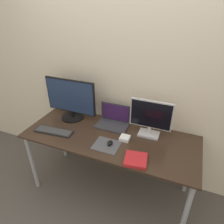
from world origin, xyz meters
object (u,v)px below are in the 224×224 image
object	(u,v)px
monitor_left	(71,100)
laptop	(113,120)
monitor_right	(151,118)
power_brick	(125,138)
mouse	(110,143)
keyboard	(54,131)
book	(136,160)

from	to	relation	value
monitor_left	laptop	distance (m)	0.53
monitor_left	monitor_right	distance (m)	0.90
laptop	monitor_left	bearing A→B (deg)	-175.15
laptop	power_brick	distance (m)	0.30
monitor_right	power_brick	xyz separation A→B (m)	(-0.20, -0.17, -0.18)
monitor_left	laptop	bearing A→B (deg)	4.85
monitor_left	mouse	distance (m)	0.70
mouse	keyboard	bearing A→B (deg)	-177.89
monitor_right	mouse	size ratio (longest dim) A/B	5.57
monitor_left	keyboard	xyz separation A→B (m)	(-0.03, -0.33, -0.22)
keyboard	book	size ratio (longest dim) A/B	1.93
laptop	mouse	size ratio (longest dim) A/B	4.59
mouse	book	world-z (taller)	mouse
monitor_left	mouse	world-z (taller)	monitor_left
laptop	book	size ratio (longest dim) A/B	1.57
monitor_left	keyboard	size ratio (longest dim) A/B	1.43
monitor_right	laptop	bearing A→B (deg)	174.07
monitor_left	book	distance (m)	1.00
mouse	power_brick	world-z (taller)	mouse
monitor_right	laptop	xyz separation A→B (m)	(-0.41, 0.04, -0.15)
keyboard	power_brick	xyz separation A→B (m)	(0.73, 0.16, 0.01)
keyboard	power_brick	distance (m)	0.75
monitor_left	monitor_right	world-z (taller)	monitor_left
keyboard	mouse	bearing A→B (deg)	2.11
monitor_left	mouse	bearing A→B (deg)	-26.82
keyboard	book	bearing A→B (deg)	-5.73
book	power_brick	xyz separation A→B (m)	(-0.18, 0.25, 0.00)
book	mouse	bearing A→B (deg)	158.18
monitor_left	laptop	world-z (taller)	monitor_left
monitor_left	book	bearing A→B (deg)	-25.25
monitor_right	laptop	size ratio (longest dim) A/B	1.21
laptop	keyboard	xyz separation A→B (m)	(-0.52, -0.37, -0.05)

